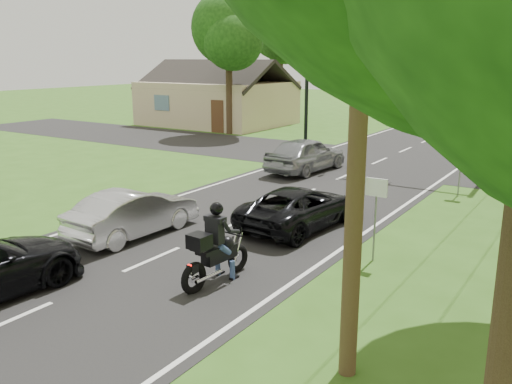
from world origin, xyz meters
TOP-DOWN VIEW (x-y plane):
  - ground at (0.00, 0.00)m, footprint 140.00×140.00m
  - road at (0.00, 10.00)m, footprint 8.00×100.00m
  - cross_road at (0.00, 16.00)m, footprint 60.00×7.00m
  - motorcycle_rider at (2.20, -0.28)m, footprint 0.63×2.21m
  - dark_suv at (1.82, 4.40)m, footprint 2.40×4.58m
  - silver_sedan at (-1.76, 1.12)m, footprint 1.54×4.10m
  - silver_suv at (-1.89, 11.78)m, footprint 2.20×4.69m
  - traffic_signal at (3.34, 14.00)m, footprint 6.38×0.44m
  - signal_pole_far at (-5.20, 18.00)m, footprint 0.20×0.20m
  - utility_pole_near at (6.20, -2.00)m, footprint 1.60×0.28m
  - sign_white at (4.70, 2.98)m, footprint 0.55×0.07m
  - sign_green at (4.90, 10.98)m, footprint 0.55×0.07m
  - tree_left_near at (-11.73, 19.78)m, footprint 5.12×4.96m
  - tree_left_far at (-13.70, 29.76)m, footprint 5.76×5.58m
  - house at (-16.00, 24.00)m, footprint 10.20×8.00m

SIDE VIEW (x-z plane):
  - ground at x=0.00m, z-range 0.00..0.00m
  - cross_road at x=0.00m, z-range 0.00..0.01m
  - road at x=0.00m, z-range 0.00..0.01m
  - dark_suv at x=1.82m, z-range 0.01..1.24m
  - silver_sedan at x=-1.76m, z-range 0.01..1.35m
  - motorcycle_rider at x=2.20m, z-range -0.20..1.70m
  - silver_suv at x=-1.89m, z-range 0.01..1.56m
  - sign_white at x=4.70m, z-range 0.54..2.66m
  - sign_green at x=4.90m, z-range 0.54..2.66m
  - house at x=-16.00m, z-range -0.65..4.19m
  - signal_pole_far at x=-5.20m, z-range 0.00..6.00m
  - traffic_signal at x=3.34m, z-range 1.14..7.14m
  - utility_pole_near at x=6.20m, z-range 0.08..10.08m
  - tree_left_near at x=-11.73m, z-range 1.92..11.14m
  - tree_left_far at x=-13.70m, z-range 2.06..12.20m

